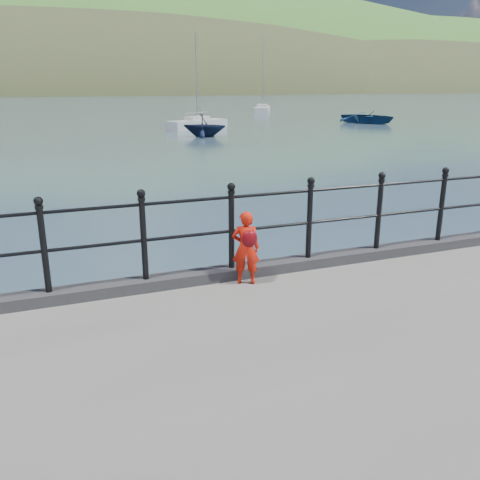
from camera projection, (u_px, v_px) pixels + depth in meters
name	position (u px, v px, depth m)	size (l,w,h in m)	color
ground	(190.00, 344.00, 7.35)	(600.00, 600.00, 0.00)	#2D4251
kerb	(190.00, 278.00, 6.89)	(60.00, 0.30, 0.15)	#28282B
railing	(189.00, 225.00, 6.67)	(18.11, 0.11, 1.20)	black
far_shore	(132.00, 141.00, 240.58)	(830.00, 200.00, 156.00)	#333A21
child	(246.00, 247.00, 6.77)	(0.43, 0.37, 1.01)	red
launch_blue	(368.00, 117.00, 47.92)	(3.94, 5.51, 1.14)	navy
launch_navy	(204.00, 125.00, 35.58)	(2.61, 3.02, 1.59)	black
sailboat_near	(197.00, 124.00, 42.37)	(5.67, 3.75, 7.72)	silver
sailboat_far	(262.00, 110.00, 66.46)	(4.53, 6.69, 9.36)	silver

